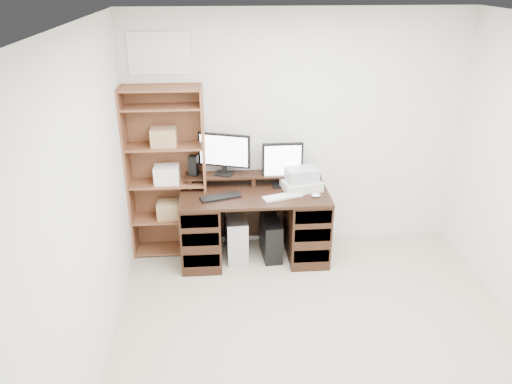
{
  "coord_description": "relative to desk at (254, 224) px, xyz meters",
  "views": [
    {
      "loc": [
        -0.8,
        -2.94,
        2.82
      ],
      "look_at": [
        -0.47,
        1.43,
        0.85
      ],
      "focal_mm": 35.0,
      "sensor_mm": 36.0,
      "label": 1
    }
  ],
  "objects": [
    {
      "name": "printer",
      "position": [
        0.49,
        0.05,
        0.41
      ],
      "size": [
        0.43,
        0.36,
        0.09
      ],
      "primitive_type": "cube",
      "rotation": [
        0.0,
        0.0,
        0.24
      ],
      "color": "beige",
      "rests_on": "desk"
    },
    {
      "name": "mouse",
      "position": [
        0.6,
        -0.15,
        0.38
      ],
      "size": [
        0.09,
        0.06,
        0.04
      ],
      "primitive_type": "ellipsoid",
      "rotation": [
        0.0,
        0.0,
        -0.03
      ],
      "color": "white",
      "rests_on": "desk"
    },
    {
      "name": "room",
      "position": [
        0.46,
        -1.64,
        0.86
      ],
      "size": [
        3.54,
        4.04,
        2.54
      ],
      "color": "#B8AC92",
      "rests_on": "ground"
    },
    {
      "name": "bookshelf",
      "position": [
        -0.88,
        0.21,
        0.53
      ],
      "size": [
        0.8,
        0.3,
        1.8
      ],
      "color": "brown",
      "rests_on": "ground"
    },
    {
      "name": "monitor_wide",
      "position": [
        -0.29,
        0.23,
        0.72
      ],
      "size": [
        0.53,
        0.21,
        0.43
      ],
      "rotation": [
        0.0,
        0.0,
        -0.32
      ],
      "color": "black",
      "rests_on": "riser_shelf"
    },
    {
      "name": "basket",
      "position": [
        0.49,
        0.05,
        0.52
      ],
      "size": [
        0.35,
        0.27,
        0.13
      ],
      "primitive_type": "cube",
      "rotation": [
        0.0,
        0.0,
        0.18
      ],
      "color": "#A5AAB0",
      "rests_on": "printer"
    },
    {
      "name": "keyboard_white",
      "position": [
        0.27,
        -0.14,
        0.37
      ],
      "size": [
        0.41,
        0.24,
        0.02
      ],
      "primitive_type": "cube",
      "rotation": [
        0.0,
        0.0,
        0.32
      ],
      "color": "silver",
      "rests_on": "desk"
    },
    {
      "name": "desk",
      "position": [
        0.0,
        0.0,
        0.0
      ],
      "size": [
        1.5,
        0.7,
        0.75
      ],
      "color": "black",
      "rests_on": "ground"
    },
    {
      "name": "monitor_small",
      "position": [
        0.3,
        0.17,
        0.61
      ],
      "size": [
        0.42,
        0.16,
        0.46
      ],
      "rotation": [
        0.0,
        0.0,
        0.02
      ],
      "color": "black",
      "rests_on": "desk"
    },
    {
      "name": "speaker",
      "position": [
        -0.61,
        0.22,
        0.59
      ],
      "size": [
        0.11,
        0.11,
        0.21
      ],
      "primitive_type": "cube",
      "rotation": [
        0.0,
        0.0,
        -0.32
      ],
      "color": "black",
      "rests_on": "riser_shelf"
    },
    {
      "name": "keyboard_black",
      "position": [
        -0.34,
        -0.11,
        0.37
      ],
      "size": [
        0.42,
        0.24,
        0.02
      ],
      "primitive_type": "cube",
      "rotation": [
        0.0,
        0.0,
        0.29
      ],
      "color": "black",
      "rests_on": "desk"
    },
    {
      "name": "riser_shelf",
      "position": [
        -0.0,
        0.21,
        0.45
      ],
      "size": [
        1.4,
        0.22,
        0.12
      ],
      "color": "black",
      "rests_on": "desk"
    },
    {
      "name": "tower_black",
      "position": [
        0.18,
        0.0,
        -0.18
      ],
      "size": [
        0.21,
        0.43,
        0.42
      ],
      "rotation": [
        0.0,
        0.0,
        0.07
      ],
      "color": "black",
      "rests_on": "ground"
    },
    {
      "name": "tower_silver",
      "position": [
        -0.19,
        0.04,
        -0.15
      ],
      "size": [
        0.23,
        0.48,
        0.47
      ],
      "primitive_type": "cube",
      "rotation": [
        0.0,
        0.0,
        0.05
      ],
      "color": "silver",
      "rests_on": "ground"
    }
  ]
}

